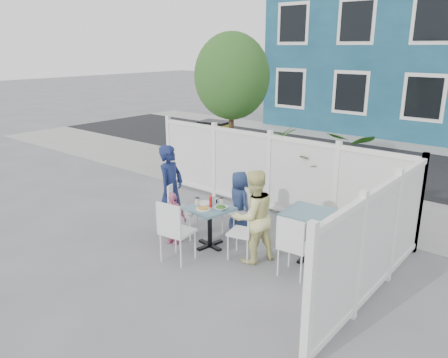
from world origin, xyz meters
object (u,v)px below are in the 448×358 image
Objects in this scene: chair_back at (239,207)px; boy at (239,202)px; chair_right at (247,228)px; chair_left at (180,205)px; spare_table at (309,222)px; chair_near at (174,228)px; toddler at (173,218)px; main_table at (210,216)px; woman at (253,216)px; utility_cabinet at (215,147)px; man at (171,190)px.

boy is at bearing -39.76° from chair_back.
boy reaches higher than chair_right.
spare_table is at bearing 84.32° from chair_left.
chair_near reaches higher than chair_back.
toddler is (-0.53, 0.49, -0.13)m from chair_near.
main_table is 0.75× the size of chair_near.
toddler is (-2.05, -0.99, -0.15)m from spare_table.
chair_back is 0.59× the size of woman.
utility_cabinet is at bearing 116.66° from chair_near.
toddler is at bearing 73.93° from chair_back.
utility_cabinet is 4.70m from main_table.
man is 1.81× the size of toddler.
utility_cabinet is 5.29m from chair_near.
chair_near is 0.62× the size of man.
spare_table is at bearing -161.12° from boy.
chair_right reaches higher than main_table.
chair_right is 0.89× the size of chair_near.
utility_cabinet reaches higher than chair_left.
spare_table is 0.82× the size of chair_left.
boy is at bearing -62.02° from man.
main_table is at bearing -58.49° from utility_cabinet.
utility_cabinet is 4.20m from man.
chair_left is (-0.72, 0.01, 0.02)m from main_table.
main_table is 0.78m from chair_near.
chair_right is (3.74, -3.58, -0.13)m from utility_cabinet.
chair_back is 0.87× the size of chair_near.
utility_cabinet is 0.80× the size of man.
boy is 1.26× the size of toddler.
toddler reaches higher than chair_right.
boy is (0.71, 0.80, 0.00)m from chair_left.
chair_back is 0.11m from boy.
toddler is at bearing 85.39° from boy.
spare_table is at bearing 25.65° from main_table.
utility_cabinet is at bearing 15.20° from man.
spare_table is 0.90m from woman.
man is 1.10× the size of woman.
chair_back is 1.08m from woman.
main_table is at bearing 113.65° from boy.
utility_cabinet is 1.30× the size of chair_near.
woman is (0.11, 0.02, 0.22)m from chair_right.
boy is at bearing 81.23° from chair_near.
chair_left is (2.28, -3.60, -0.09)m from utility_cabinet.
man is (2.11, -3.63, 0.16)m from utility_cabinet.
chair_back is (0.77, 0.73, -0.06)m from chair_left.
chair_near is 1.16m from man.
chair_left is 0.34m from toddler.
man is (-2.37, -0.72, 0.21)m from spare_table.
spare_table is 0.89× the size of chair_right.
chair_back is at bearing 147.80° from boy.
woman reaches higher than utility_cabinet.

